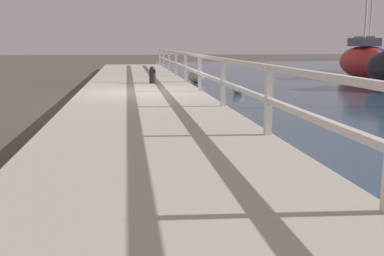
{
  "coord_description": "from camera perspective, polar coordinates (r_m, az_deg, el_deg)",
  "views": [
    {
      "loc": [
        -0.39,
        -12.95,
        1.68
      ],
      "look_at": [
        1.05,
        -2.95,
        -0.21
      ],
      "focal_mm": 42.0,
      "sensor_mm": 36.0,
      "label": 1
    }
  ],
  "objects": [
    {
      "name": "ground_plane",
      "position": [
        13.06,
        -6.41,
        3.14
      ],
      "size": [
        120.0,
        120.0,
        0.0
      ],
      "primitive_type": "plane",
      "color": "#4C473D"
    },
    {
      "name": "mooring_bollard",
      "position": [
        15.87,
        -5.04,
        6.73
      ],
      "size": [
        0.23,
        0.23,
        0.59
      ],
      "color": "black",
      "rests_on": "dock_walkway"
    },
    {
      "name": "sailboat_blue",
      "position": [
        29.64,
        21.45,
        8.39
      ],
      "size": [
        2.28,
        4.01,
        6.09
      ],
      "rotation": [
        0.0,
        0.0,
        0.3
      ],
      "color": "#2D4C9E",
      "rests_on": "water_surface"
    },
    {
      "name": "sailboat_red",
      "position": [
        23.82,
        20.87,
        7.99
      ],
      "size": [
        1.44,
        4.52,
        8.11
      ],
      "rotation": [
        0.0,
        0.0,
        -0.03
      ],
      "color": "red",
      "rests_on": "water_surface"
    },
    {
      "name": "boulder_downstream",
      "position": [
        15.43,
        5.88,
        4.86
      ],
      "size": [
        0.41,
        0.36,
        0.3
      ],
      "color": "gray",
      "rests_on": "ground"
    },
    {
      "name": "boulder_water_edge",
      "position": [
        19.98,
        0.57,
        6.58
      ],
      "size": [
        0.74,
        0.67,
        0.56
      ],
      "color": "gray",
      "rests_on": "ground"
    },
    {
      "name": "railing",
      "position": [
        13.13,
        1.01,
        7.84
      ],
      "size": [
        0.1,
        32.5,
        1.06
      ],
      "color": "silver",
      "rests_on": "dock_walkway"
    },
    {
      "name": "dock_walkway",
      "position": [
        13.04,
        -6.43,
        3.85
      ],
      "size": [
        3.61,
        36.0,
        0.32
      ],
      "color": "#B2AD9E",
      "rests_on": "ground"
    }
  ]
}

